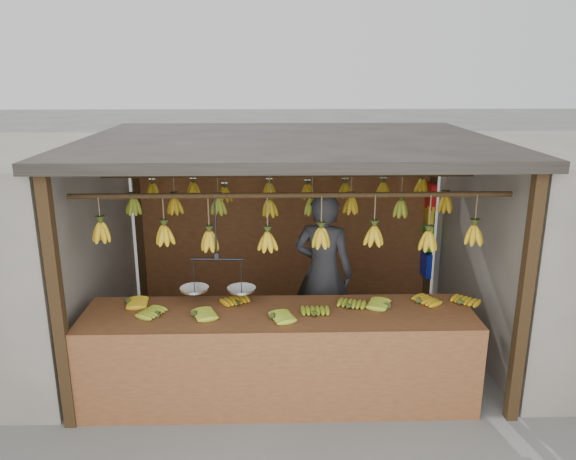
{
  "coord_description": "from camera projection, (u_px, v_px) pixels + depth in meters",
  "views": [
    {
      "loc": [
        -0.16,
        -5.93,
        3.09
      ],
      "look_at": [
        0.0,
        0.3,
        1.3
      ],
      "focal_mm": 35.0,
      "sensor_mm": 36.0,
      "label": 1
    }
  ],
  "objects": [
    {
      "name": "hanging_bananas",
      "position": [
        289.0,
        209.0,
        6.11
      ],
      "size": [
        3.6,
        2.23,
        0.4
      ],
      "color": "#C39514",
      "rests_on": "ground"
    },
    {
      "name": "counter",
      "position": [
        280.0,
        337.0,
        5.17
      ],
      "size": [
        3.74,
        0.83,
        0.96
      ],
      "color": "brown",
      "rests_on": "ground"
    },
    {
      "name": "balance_scale",
      "position": [
        218.0,
        284.0,
        5.26
      ],
      "size": [
        0.7,
        0.28,
        0.91
      ],
      "color": "black",
      "rests_on": "ground"
    },
    {
      "name": "bag_bundles",
      "position": [
        428.0,
        229.0,
        7.63
      ],
      "size": [
        0.08,
        0.26,
        1.3
      ],
      "color": "red",
      "rests_on": "ground"
    },
    {
      "name": "ground",
      "position": [
        289.0,
        344.0,
        6.56
      ],
      "size": [
        80.0,
        80.0,
        0.0
      ],
      "primitive_type": "plane",
      "color": "#5B5B57"
    },
    {
      "name": "vendor",
      "position": [
        323.0,
        273.0,
        6.22
      ],
      "size": [
        0.78,
        0.64,
        1.83
      ],
      "primitive_type": "imported",
      "rotation": [
        0.0,
        0.0,
        2.79
      ],
      "color": "#262628",
      "rests_on": "ground"
    },
    {
      "name": "stall",
      "position": [
        288.0,
        172.0,
        6.33
      ],
      "size": [
        4.3,
        3.3,
        2.4
      ],
      "color": "black",
      "rests_on": "ground"
    }
  ]
}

